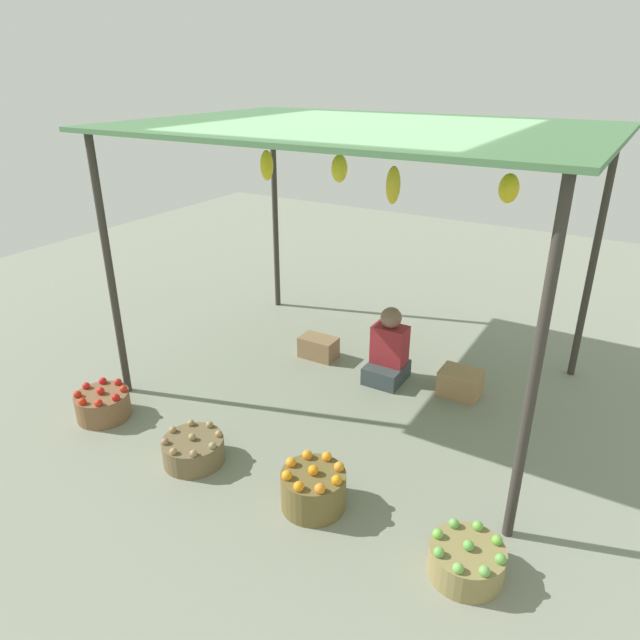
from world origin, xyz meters
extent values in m
plane|color=gray|center=(0.00, 0.00, 0.00)|extent=(14.00, 14.00, 0.00)
cylinder|color=#38332D|center=(-1.85, -1.30, 1.22)|extent=(0.07, 0.07, 2.44)
cylinder|color=#38332D|center=(1.85, -1.30, 1.22)|extent=(0.07, 0.07, 2.44)
cylinder|color=#38332D|center=(-1.85, 1.30, 1.22)|extent=(0.07, 0.07, 2.44)
cylinder|color=#38332D|center=(1.85, 1.30, 1.22)|extent=(0.07, 0.07, 2.44)
cube|color=#4C7C4D|center=(0.00, 0.00, 2.46)|extent=(3.99, 2.89, 0.04)
ellipsoid|color=yellow|center=(-1.15, 0.20, 2.02)|extent=(0.13, 0.13, 0.30)
ellipsoid|color=yellow|center=(-0.44, 0.40, 2.02)|extent=(0.16, 0.16, 0.26)
ellipsoid|color=yellow|center=(0.35, -0.11, 2.02)|extent=(0.12, 0.12, 0.31)
ellipsoid|color=yellow|center=(1.21, 0.24, 2.02)|extent=(0.16, 0.16, 0.24)
cube|color=#354042|center=(0.25, 0.19, 0.09)|extent=(0.36, 0.44, 0.18)
cube|color=maroon|center=(0.25, 0.24, 0.38)|extent=(0.34, 0.22, 0.40)
sphere|color=#805E4D|center=(0.25, 0.24, 0.67)|extent=(0.21, 0.21, 0.21)
cylinder|color=brown|center=(-1.68, -1.73, 0.12)|extent=(0.48, 0.48, 0.24)
sphere|color=red|center=(-1.68, -1.73, 0.26)|extent=(0.07, 0.07, 0.07)
sphere|color=red|center=(-1.48, -1.73, 0.26)|extent=(0.07, 0.07, 0.07)
sphere|color=red|center=(-1.54, -1.59, 0.26)|extent=(0.07, 0.07, 0.07)
sphere|color=red|center=(-1.68, -1.53, 0.26)|extent=(0.07, 0.07, 0.07)
sphere|color=red|center=(-1.81, -1.59, 0.26)|extent=(0.07, 0.07, 0.07)
sphere|color=red|center=(-1.87, -1.73, 0.26)|extent=(0.07, 0.07, 0.07)
sphere|color=red|center=(-1.81, -1.86, 0.26)|extent=(0.07, 0.07, 0.07)
sphere|color=red|center=(-1.68, -1.92, 0.26)|extent=(0.07, 0.07, 0.07)
sphere|color=red|center=(-1.54, -1.86, 0.26)|extent=(0.07, 0.07, 0.07)
cylinder|color=brown|center=(-0.53, -1.79, 0.10)|extent=(0.49, 0.49, 0.20)
sphere|color=#9C8550|center=(-0.53, -1.79, 0.23)|extent=(0.06, 0.06, 0.06)
sphere|color=#96865D|center=(-0.32, -1.79, 0.22)|extent=(0.06, 0.06, 0.06)
sphere|color=tan|center=(-0.38, -1.64, 0.22)|extent=(0.06, 0.06, 0.06)
sphere|color=#998451|center=(-0.53, -1.58, 0.22)|extent=(0.06, 0.06, 0.06)
sphere|color=#99864F|center=(-0.68, -1.64, 0.22)|extent=(0.06, 0.06, 0.06)
sphere|color=#9F8151|center=(-0.74, -1.79, 0.22)|extent=(0.06, 0.06, 0.06)
sphere|color=#987550|center=(-0.68, -1.94, 0.22)|extent=(0.06, 0.06, 0.06)
sphere|color=#9E7E4E|center=(-0.53, -2.00, 0.22)|extent=(0.06, 0.06, 0.06)
sphere|color=#9E7E5A|center=(-0.38, -1.94, 0.22)|extent=(0.06, 0.06, 0.06)
cylinder|color=brown|center=(0.57, -1.74, 0.14)|extent=(0.47, 0.47, 0.28)
sphere|color=orange|center=(0.57, -1.74, 0.31)|extent=(0.08, 0.08, 0.08)
sphere|color=orange|center=(0.75, -1.74, 0.31)|extent=(0.08, 0.08, 0.08)
sphere|color=orange|center=(0.70, -1.60, 0.31)|extent=(0.08, 0.08, 0.08)
sphere|color=orange|center=(0.57, -1.55, 0.31)|extent=(0.08, 0.08, 0.08)
sphere|color=orange|center=(0.43, -1.60, 0.31)|extent=(0.08, 0.08, 0.08)
sphere|color=orange|center=(0.38, -1.74, 0.31)|extent=(0.08, 0.08, 0.08)
sphere|color=orange|center=(0.43, -1.87, 0.31)|extent=(0.08, 0.08, 0.08)
sphere|color=orange|center=(0.57, -1.93, 0.31)|extent=(0.08, 0.08, 0.08)
sphere|color=orange|center=(0.70, -1.87, 0.31)|extent=(0.08, 0.08, 0.08)
cylinder|color=olive|center=(1.70, -1.77, 0.10)|extent=(0.47, 0.47, 0.20)
sphere|color=#62AE4B|center=(1.70, -1.77, 0.23)|extent=(0.07, 0.07, 0.07)
sphere|color=#63AC48|center=(1.90, -1.77, 0.22)|extent=(0.07, 0.07, 0.07)
sphere|color=#6FB13F|center=(1.84, -1.63, 0.22)|extent=(0.07, 0.07, 0.07)
sphere|color=#6EB248|center=(1.70, -1.58, 0.22)|extent=(0.07, 0.07, 0.07)
sphere|color=#67AB50|center=(1.56, -1.63, 0.22)|extent=(0.07, 0.07, 0.07)
sphere|color=#73BA43|center=(1.51, -1.77, 0.22)|extent=(0.07, 0.07, 0.07)
sphere|color=#64AA4C|center=(1.56, -1.91, 0.22)|extent=(0.07, 0.07, 0.07)
sphere|color=#73B14F|center=(1.70, -1.97, 0.22)|extent=(0.07, 0.07, 0.07)
sphere|color=#6DAF50|center=(1.84, -1.91, 0.22)|extent=(0.07, 0.07, 0.07)
cube|color=olive|center=(-0.60, 0.27, 0.12)|extent=(0.40, 0.25, 0.23)
cube|color=#A47B53|center=(0.98, 0.30, 0.13)|extent=(0.39, 0.29, 0.26)
camera|label=1|loc=(2.27, -4.51, 2.92)|focal=32.08mm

